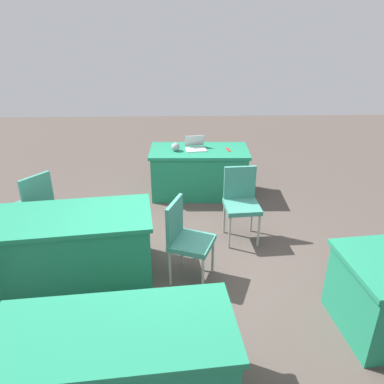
# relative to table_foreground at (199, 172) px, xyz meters

# --- Properties ---
(ground_plane) EXTENTS (14.40, 14.40, 0.00)m
(ground_plane) POSITION_rel_table_foreground_xyz_m (0.27, 2.05, -0.39)
(ground_plane) COLOR #4C423D
(table_foreground) EXTENTS (1.59, 0.81, 0.77)m
(table_foreground) POSITION_rel_table_foreground_xyz_m (0.00, 0.00, 0.00)
(table_foreground) COLOR #1E7A56
(table_foreground) RESTS_ON ground
(table_mid_left) EXTENTS (1.83, 0.98, 0.77)m
(table_mid_left) POSITION_rel_table_foreground_xyz_m (0.77, 3.79, -0.00)
(table_mid_left) COLOR #1E7A56
(table_mid_left) RESTS_ON ground
(table_back_left) EXTENTS (1.81, 1.06, 0.77)m
(table_back_left) POSITION_rel_table_foreground_xyz_m (1.48, 2.13, -0.00)
(table_back_left) COLOR #1E7A56
(table_back_left) RESTS_ON ground
(chair_near_front) EXTENTS (0.62, 0.62, 0.98)m
(chair_near_front) POSITION_rel_table_foreground_xyz_m (2.18, 1.41, 0.18)
(chair_near_front) COLOR #9E9993
(chair_near_front) RESTS_ON ground
(chair_tucked_left) EXTENTS (0.47, 0.47, 0.97)m
(chair_tucked_left) POSITION_rel_table_foreground_xyz_m (-0.49, 1.37, 0.18)
(chair_tucked_left) COLOR #9E9993
(chair_tucked_left) RESTS_ON ground
(chair_tucked_right) EXTENTS (0.57, 0.57, 0.96)m
(chair_tucked_right) POSITION_rel_table_foreground_xyz_m (0.24, 2.22, 0.16)
(chair_tucked_right) COLOR #9E9993
(chair_tucked_right) RESTS_ON ground
(laptop_silver) EXTENTS (0.35, 0.33, 0.21)m
(laptop_silver) POSITION_rel_table_foreground_xyz_m (0.06, -0.02, 0.42)
(laptop_silver) COLOR silver
(laptop_silver) RESTS_ON table_foreground
(yarn_ball) EXTENTS (0.13, 0.13, 0.13)m
(yarn_ball) POSITION_rel_table_foreground_xyz_m (0.38, 0.05, 0.45)
(yarn_ball) COLOR gray
(yarn_ball) RESTS_ON table_foreground
(scissors_red) EXTENTS (0.07, 0.18, 0.01)m
(scissors_red) POSITION_rel_table_foreground_xyz_m (-0.46, 0.02, 0.39)
(scissors_red) COLOR red
(scissors_red) RESTS_ON table_foreground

